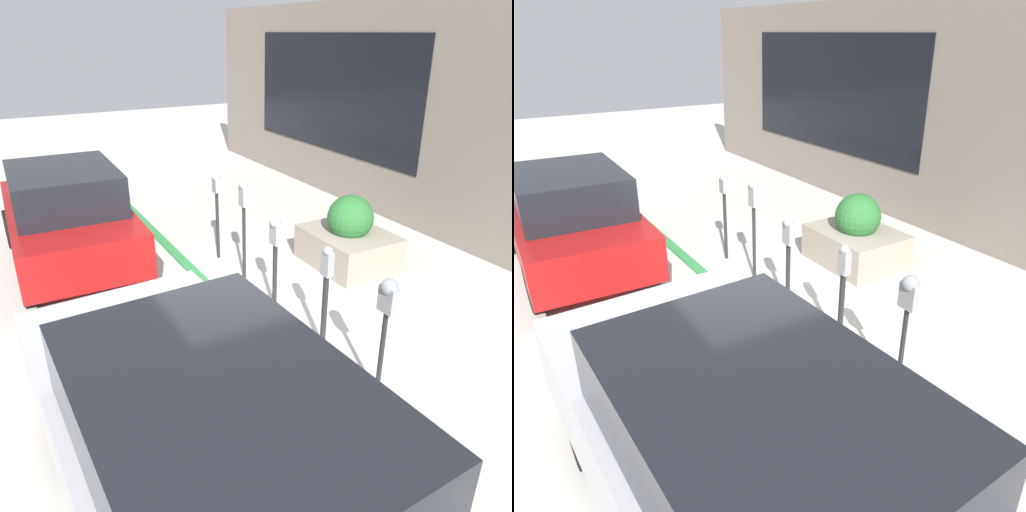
% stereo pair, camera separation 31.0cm
% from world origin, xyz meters
% --- Properties ---
extents(ground_plane, '(40.00, 40.00, 0.00)m').
position_xyz_m(ground_plane, '(0.00, 0.00, 0.00)').
color(ground_plane, beige).
extents(curb_strip, '(19.00, 0.16, 0.04)m').
position_xyz_m(curb_strip, '(0.00, 0.08, 0.02)').
color(curb_strip, '#338C47').
rests_on(curb_strip, ground_plane).
extents(building_facade, '(19.00, 0.17, 4.14)m').
position_xyz_m(building_facade, '(0.00, -4.47, 2.08)').
color(building_facade, slate).
rests_on(building_facade, ground_plane).
extents(parking_meter_nearest, '(0.20, 0.17, 1.39)m').
position_xyz_m(parking_meter_nearest, '(-2.05, -0.48, 1.08)').
color(parking_meter_nearest, '#232326').
rests_on(parking_meter_nearest, ground_plane).
extents(parking_meter_second, '(0.14, 0.12, 1.34)m').
position_xyz_m(parking_meter_second, '(-1.04, -0.50, 0.86)').
color(parking_meter_second, '#232326').
rests_on(parking_meter_second, ground_plane).
extents(parking_meter_middle, '(0.17, 0.15, 1.34)m').
position_xyz_m(parking_meter_middle, '(0.06, -0.48, 0.95)').
color(parking_meter_middle, '#232326').
rests_on(parking_meter_middle, ground_plane).
extents(parking_meter_fourth, '(0.16, 0.13, 1.56)m').
position_xyz_m(parking_meter_fourth, '(1.07, -0.54, 1.14)').
color(parking_meter_fourth, '#232326').
rests_on(parking_meter_fourth, ground_plane).
extents(parking_meter_farthest, '(0.14, 0.12, 1.45)m').
position_xyz_m(parking_meter_farthest, '(1.99, -0.53, 1.02)').
color(parking_meter_farthest, '#232326').
rests_on(parking_meter_farthest, ground_plane).
extents(planter_box, '(1.45, 1.16, 1.18)m').
position_xyz_m(planter_box, '(0.72, -2.28, 0.44)').
color(planter_box, gray).
rests_on(planter_box, ground_plane).
extents(parked_car_front, '(4.79, 2.05, 1.61)m').
position_xyz_m(parked_car_front, '(-2.74, 1.70, 0.83)').
color(parked_car_front, '#B7B7BC').
rests_on(parked_car_front, ground_plane).
extents(parked_car_middle, '(3.93, 1.87, 1.63)m').
position_xyz_m(parked_car_middle, '(2.98, 1.66, 0.84)').
color(parked_car_middle, maroon).
rests_on(parked_car_middle, ground_plane).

